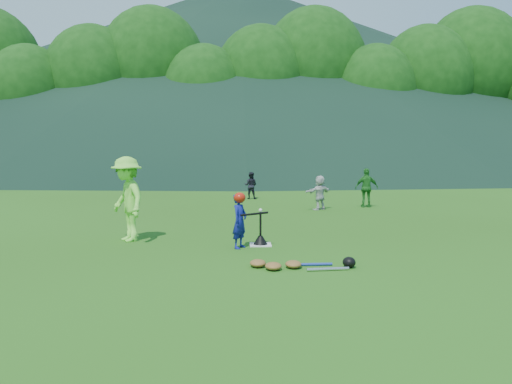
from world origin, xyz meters
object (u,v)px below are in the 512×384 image
home_plate (260,245)px  fielder_d (320,193)px  adult_coach (127,199)px  batting_tee (260,239)px  equipment_pile (294,264)px  batter_child (240,221)px  fielder_c (367,188)px  fielder_b (251,185)px

home_plate → fielder_d: fielder_d is taller
home_plate → adult_coach: 3.08m
batting_tee → equipment_pile: batting_tee is taller
fielder_d → equipment_pile: (-1.76, -7.97, -0.50)m
batter_child → fielder_d: 6.79m
batter_child → fielder_d: fielder_d is taller
fielder_c → fielder_d: 1.84m
fielder_d → adult_coach: bearing=10.8°
fielder_d → home_plate: bearing=33.9°
equipment_pile → fielder_b: bearing=92.0°
batter_child → fielder_c: size_ratio=0.83×
fielder_b → fielder_d: 4.23m
fielder_d → batting_tee: 6.36m
home_plate → equipment_pile: 2.08m
fielder_b → fielder_c: bearing=158.0°
fielder_b → home_plate: bearing=105.4°
fielder_c → equipment_pile: 9.30m
fielder_c → adult_coach: bearing=41.2°
fielder_b → batter_child: bearing=102.8°
home_plate → adult_coach: (-2.88, 0.58, 0.91)m
fielder_d → batting_tee: size_ratio=1.67×
fielder_b → fielder_d: (2.17, -3.63, 0.03)m
adult_coach → equipment_pile: size_ratio=1.03×
fielder_c → batting_tee: bearing=58.9°
adult_coach → fielder_d: size_ratio=1.63×
home_plate → equipment_pile: bearing=-77.0°
fielder_b → equipment_pile: 11.62m
home_plate → fielder_d: 6.37m
batter_child → equipment_pile: (0.90, -1.73, -0.49)m
adult_coach → fielder_d: bearing=102.0°
adult_coach → equipment_pile: adult_coach is taller
home_plate → equipment_pile: equipment_pile is taller
fielder_b → adult_coach: bearing=87.6°
batter_child → batting_tee: 0.68m
fielder_d → batter_child: bearing=31.3°
fielder_b → fielder_c: fielder_c is taller
home_plate → fielder_b: (0.06, 9.58, 0.53)m
batter_child → fielder_b: (0.49, 9.88, -0.02)m
adult_coach → equipment_pile: bearing=17.7°
batter_child → fielder_b: bearing=25.8°
batter_child → fielder_d: bearing=5.5°
equipment_pile → batter_child: bearing=117.6°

